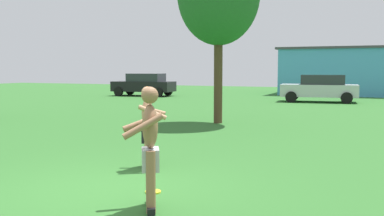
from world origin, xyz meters
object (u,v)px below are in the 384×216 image
object	(u,v)px
player_with_cap	(148,124)
car_silver_mid_lot	(320,88)
player_in_gray	(150,145)
car_black_near_post	(144,84)
frisbee	(153,192)

from	to	relation	value
player_with_cap	car_silver_mid_lot	bearing A→B (deg)	87.27
player_in_gray	player_with_cap	bearing A→B (deg)	119.18
player_with_cap	player_in_gray	xyz separation A→B (m)	(1.27, -2.28, 0.03)
player_with_cap	car_black_near_post	size ratio (longest dim) A/B	0.37
player_with_cap	car_silver_mid_lot	size ratio (longest dim) A/B	0.37
car_black_near_post	car_silver_mid_lot	distance (m)	12.22
car_black_near_post	car_silver_mid_lot	xyz separation A→B (m)	(12.17, -1.07, 0.00)
player_with_cap	car_silver_mid_lot	distance (m)	19.14
car_black_near_post	car_silver_mid_lot	bearing A→B (deg)	-5.00
player_with_cap	player_in_gray	bearing A→B (deg)	-60.82
player_with_cap	player_in_gray	size ratio (longest dim) A/B	0.94
car_black_near_post	player_with_cap	bearing A→B (deg)	-60.83
player_in_gray	car_silver_mid_lot	size ratio (longest dim) A/B	0.39
frisbee	car_black_near_post	distance (m)	24.92
player_in_gray	car_silver_mid_lot	bearing A→B (deg)	90.96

